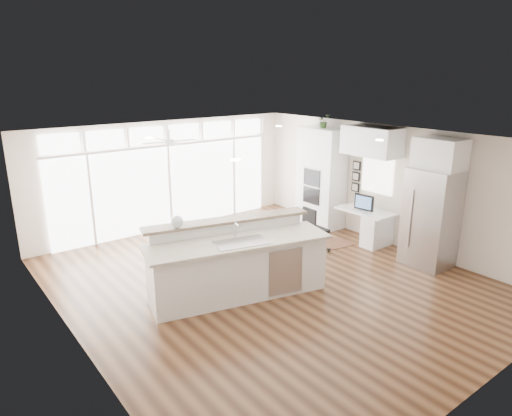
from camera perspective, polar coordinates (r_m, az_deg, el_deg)
floor at (r=8.78m, az=1.55°, el=-9.19°), size 7.00×8.00×0.02m
ceiling at (r=7.98m, az=1.70°, el=8.60°), size 7.00×8.00×0.02m
wall_back at (r=11.56m, az=-11.03°, el=4.01°), size 7.00×0.04×2.70m
wall_front at (r=5.97m, az=27.04°, el=-9.71°), size 7.00×0.04×2.70m
wall_left at (r=6.77m, az=-22.17°, el=-6.03°), size 0.04×8.00×2.70m
wall_right at (r=10.76m, az=16.25°, el=2.73°), size 0.04×8.00×2.70m
glass_wall at (r=11.57m, az=-10.81°, el=2.51°), size 5.80×0.06×2.08m
transom_row at (r=11.33m, az=-11.18°, el=9.05°), size 5.90×0.06×0.40m
desk_window at (r=10.86m, az=14.94°, el=4.04°), size 0.04×0.85×0.85m
ceiling_fan at (r=10.08m, az=-10.81°, el=8.74°), size 1.16×1.16×0.32m
recessed_lights at (r=8.14m, az=0.80°, el=8.62°), size 3.40×3.00×0.02m
oven_cabinet at (r=11.67m, az=8.14°, el=3.77°), size 0.64×1.20×2.50m
desk_nook at (r=10.92m, az=13.42°, el=-2.17°), size 0.72×1.30×0.76m
upper_cabinets at (r=10.50m, az=14.28°, el=8.11°), size 0.64×1.30×0.64m
refrigerator at (r=9.83m, az=21.01°, el=-1.15°), size 0.76×0.90×2.00m
fridge_cabinet at (r=9.59m, az=22.01°, el=6.34°), size 0.64×0.90×0.60m
framed_photos at (r=11.27m, az=12.40°, el=3.88°), size 0.06×0.22×0.80m
kitchen_island at (r=8.00m, az=-2.21°, el=-6.76°), size 3.41×1.94×1.28m
rug at (r=10.73m, az=9.63°, el=-4.41°), size 0.93×0.73×0.01m
office_chair at (r=10.01m, az=7.51°, el=-2.75°), size 0.55×0.51×1.03m
fishbowl at (r=7.83m, az=-9.83°, el=-1.71°), size 0.26×0.26×0.21m
monitor at (r=10.69m, az=13.35°, el=0.70°), size 0.14×0.49×0.41m
keyboard at (r=10.62m, az=12.70°, el=-0.46°), size 0.14×0.31×0.02m
potted_plant at (r=11.44m, az=8.43°, el=10.51°), size 0.33×0.36×0.26m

